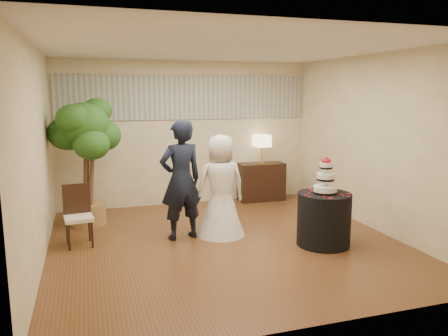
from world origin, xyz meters
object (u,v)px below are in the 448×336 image
object	(u,v)px
bride	(221,185)
cake_table	(324,219)
console	(261,182)
table_lamp	(262,149)
wedding_cake	(326,175)
groom	(181,180)
ficus_tree	(86,162)
side_chair	(79,216)

from	to	relation	value
bride	cake_table	bearing A→B (deg)	143.72
console	table_lamp	bearing A→B (deg)	0.00
bride	cake_table	xyz separation A→B (m)	(1.29, -0.89, -0.40)
bride	wedding_cake	size ratio (longest dim) A/B	2.96
groom	cake_table	world-z (taller)	groom
cake_table	ficus_tree	bearing A→B (deg)	147.82
console	ficus_tree	bearing A→B (deg)	-166.82
groom	cake_table	distance (m)	2.17
wedding_cake	side_chair	bearing A→B (deg)	163.25
bride	console	bearing A→B (deg)	-129.42
table_lamp	ficus_tree	distance (m)	3.48
console	bride	bearing A→B (deg)	-126.37
table_lamp	wedding_cake	bearing A→B (deg)	-93.24
bride	cake_table	size ratio (longest dim) A/B	2.05
cake_table	table_lamp	distance (m)	2.84
groom	ficus_tree	bearing A→B (deg)	-51.92
wedding_cake	table_lamp	world-z (taller)	table_lamp
console	cake_table	bearing A→B (deg)	-91.85
bride	table_lamp	size ratio (longest dim) A/B	2.72
wedding_cake	side_chair	world-z (taller)	wedding_cake
cake_table	bride	bearing A→B (deg)	145.38
groom	bride	bearing A→B (deg)	166.68
cake_table	ficus_tree	xyz separation A→B (m)	(-3.25, 2.05, 0.69)
bride	table_lamp	xyz separation A→B (m)	(1.45, 1.87, 0.27)
wedding_cake	ficus_tree	distance (m)	3.84
ficus_tree	side_chair	world-z (taller)	ficus_tree
cake_table	ficus_tree	distance (m)	3.90
wedding_cake	table_lamp	xyz separation A→B (m)	(0.16, 2.76, 0.03)
groom	wedding_cake	size ratio (longest dim) A/B	3.40
bride	cake_table	distance (m)	1.62
bride	side_chair	distance (m)	2.13
groom	cake_table	xyz separation A→B (m)	(1.91, -0.91, -0.52)
bride	table_lamp	world-z (taller)	bride
bride	side_chair	size ratio (longest dim) A/B	1.78
groom	bride	world-z (taller)	groom
groom	table_lamp	world-z (taller)	groom
ficus_tree	bride	bearing A→B (deg)	-30.51
cake_table	console	xyz separation A→B (m)	(0.16, 2.76, 0.00)
cake_table	console	size ratio (longest dim) A/B	0.83
table_lamp	side_chair	bearing A→B (deg)	-153.87
cake_table	console	distance (m)	2.76
table_lamp	console	bearing A→B (deg)	0.00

